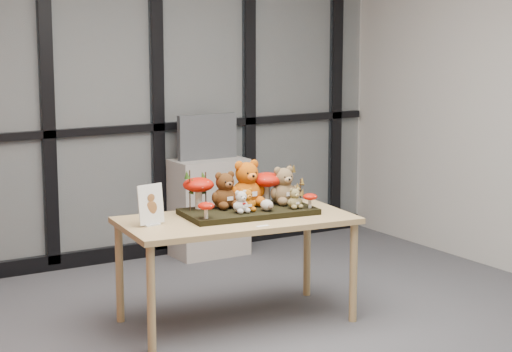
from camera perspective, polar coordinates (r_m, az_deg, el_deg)
room_shell at (r=5.01m, az=1.26°, el=7.07°), size 5.00×5.00×5.00m
glass_partition at (r=7.23m, az=-9.37°, el=5.67°), size 4.90×0.06×2.78m
display_table at (r=5.81m, az=-1.22°, el=-3.22°), size 1.51×0.87×0.68m
diorama_tray at (r=5.89m, az=-0.47°, el=-2.21°), size 0.87×0.50×0.04m
bear_pooh_yellow at (r=5.96m, az=-0.59°, el=-0.29°), size 0.27×0.25×0.33m
bear_brown_medium at (r=5.89m, az=-1.93°, el=-0.74°), size 0.22×0.20×0.26m
bear_tan_back at (r=6.03m, az=1.70°, el=-0.44°), size 0.23×0.21×0.27m
bear_small_yellow at (r=5.79m, az=-0.59°, el=-1.40°), size 0.14×0.13×0.16m
bear_white_bow at (r=5.76m, az=-0.93°, el=-1.50°), size 0.13×0.12×0.16m
bear_beige_small at (r=5.89m, az=2.39°, el=-1.30°), size 0.12×0.11×0.15m
plush_cream_hedgehog at (r=5.82m, az=0.67°, el=-1.77°), size 0.07×0.06×0.08m
mushroom_back_left at (r=5.88m, az=-3.56°, el=-0.97°), size 0.20×0.20×0.22m
mushroom_back_right at (r=6.03m, az=0.67°, el=-0.65°), size 0.20×0.20×0.23m
mushroom_front_left at (r=5.60m, az=-3.09°, el=-2.07°), size 0.10×0.10×0.11m
mushroom_front_right at (r=5.91m, az=3.34°, el=-1.48°), size 0.09×0.09×0.10m
sprig_green_far_left at (r=5.82m, az=-4.09°, el=-0.90°), size 0.05×0.05×0.26m
sprig_green_mid_left at (r=5.91m, az=-3.11°, el=-0.85°), size 0.05×0.05×0.23m
sprig_dry_far_right at (r=6.09m, az=2.13°, el=-0.44°), size 0.05×0.05×0.25m
sprig_dry_mid_right at (r=6.01m, az=2.76°, el=-0.97°), size 0.05×0.05×0.17m
sprig_green_centre at (r=5.98m, az=-1.69°, el=-0.93°), size 0.05×0.05×0.19m
sign_holder at (r=5.60m, az=-6.49°, el=-1.91°), size 0.18×0.08×0.25m
label_card at (r=5.56m, az=0.41°, el=-3.09°), size 0.08×0.03×0.00m
cabinet at (r=7.51m, az=-2.91°, el=-1.94°), size 0.59×0.35×0.79m
monitor at (r=7.43m, az=-3.01°, el=2.43°), size 0.51×0.05×0.36m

